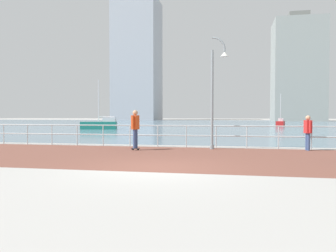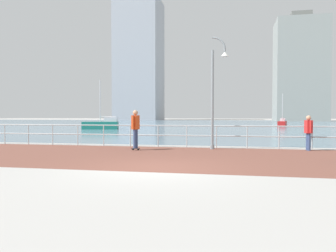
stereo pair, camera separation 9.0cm
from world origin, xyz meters
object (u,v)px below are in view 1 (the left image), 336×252
object	(u,v)px
skateboarder	(135,126)
sailboat_navy	(281,123)
bystander	(308,130)
lamppost	(216,87)
sailboat_blue	(100,125)

from	to	relation	value
skateboarder	sailboat_navy	bearing A→B (deg)	73.07
bystander	sailboat_navy	world-z (taller)	sailboat_navy
bystander	skateboarder	bearing A→B (deg)	-169.80
lamppost	sailboat_navy	distance (m)	35.13
bystander	sailboat_blue	distance (m)	25.88
lamppost	bystander	world-z (taller)	lamppost
skateboarder	bystander	bearing A→B (deg)	10.20
sailboat_blue	bystander	bearing A→B (deg)	-47.49
skateboarder	sailboat_blue	size ratio (longest dim) A/B	0.33
lamppost	sailboat_navy	size ratio (longest dim) A/B	1.10
bystander	sailboat_navy	xyz separation A→B (m)	(3.36, 34.01, -0.45)
sailboat_navy	sailboat_blue	size ratio (longest dim) A/B	0.85
lamppost	skateboarder	world-z (taller)	lamppost
bystander	sailboat_blue	world-z (taller)	sailboat_blue
sailboat_blue	sailboat_navy	bearing A→B (deg)	35.61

